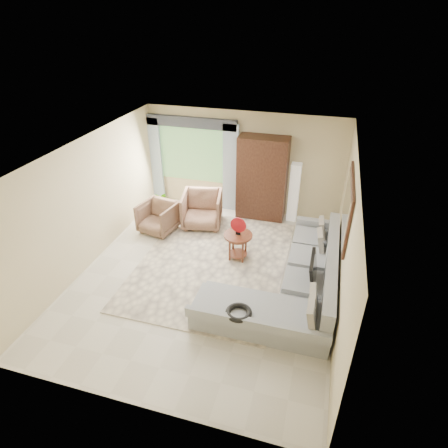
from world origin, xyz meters
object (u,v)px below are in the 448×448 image
(armoire, at_px, (262,179))
(armchair_left, at_px, (158,217))
(tv_screen, at_px, (313,270))
(sectional_sofa, at_px, (296,285))
(floor_lamp, at_px, (294,193))
(coffee_table, at_px, (238,246))
(armchair_right, at_px, (202,210))
(potted_plant, at_px, (162,201))

(armoire, bearing_deg, armchair_left, -147.70)
(armoire, bearing_deg, tv_screen, -62.85)
(sectional_sofa, distance_m, armchair_left, 3.76)
(armchair_left, bearing_deg, floor_lamp, 36.98)
(floor_lamp, bearing_deg, armchair_left, -154.15)
(sectional_sofa, bearing_deg, floor_lamp, 98.33)
(coffee_table, relative_size, floor_lamp, 0.40)
(sectional_sofa, bearing_deg, armoire, 113.06)
(armchair_right, bearing_deg, tv_screen, -48.00)
(tv_screen, height_order, potted_plant, tv_screen)
(sectional_sofa, relative_size, tv_screen, 4.68)
(armchair_left, distance_m, potted_plant, 1.04)
(sectional_sofa, height_order, potted_plant, sectional_sofa)
(coffee_table, bearing_deg, armoire, 87.01)
(tv_screen, height_order, armchair_right, tv_screen)
(tv_screen, height_order, floor_lamp, floor_lamp)
(armchair_left, height_order, armoire, armoire)
(sectional_sofa, bearing_deg, armchair_right, 140.98)
(sectional_sofa, bearing_deg, coffee_table, 145.64)
(tv_screen, height_order, armchair_left, tv_screen)
(coffee_table, xyz_separation_m, armchair_right, (-1.19, 1.13, 0.11))
(armchair_left, height_order, potted_plant, armchair_left)
(coffee_table, distance_m, armchair_right, 1.65)
(coffee_table, height_order, armoire, armoire)
(armoire, relative_size, floor_lamp, 1.40)
(armchair_left, relative_size, floor_lamp, 0.54)
(potted_plant, distance_m, floor_lamp, 3.43)
(tv_screen, relative_size, armchair_left, 0.91)
(armchair_right, height_order, armoire, armoire)
(armchair_right, bearing_deg, coffee_table, -55.01)
(tv_screen, distance_m, armoire, 3.30)
(armchair_left, distance_m, armoire, 2.71)
(armchair_left, xyz_separation_m, armchair_right, (0.92, 0.55, 0.06))
(tv_screen, distance_m, armchair_right, 3.49)
(potted_plant, relative_size, armoire, 0.26)
(potted_plant, bearing_deg, coffee_table, -32.26)
(tv_screen, height_order, armoire, armoire)
(armoire, xyz_separation_m, floor_lamp, (0.80, 0.06, -0.30))
(potted_plant, bearing_deg, armoire, 9.54)
(tv_screen, bearing_deg, floor_lamp, 103.20)
(armchair_right, bearing_deg, potted_plant, 150.34)
(sectional_sofa, xyz_separation_m, potted_plant, (-3.80, 2.47, -0.01))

